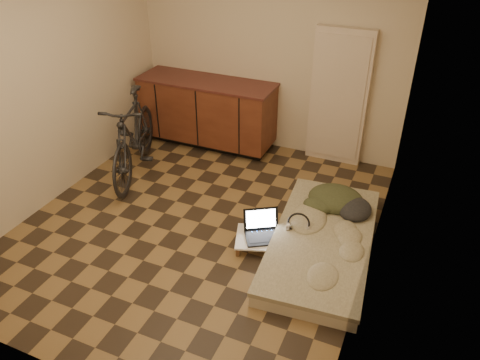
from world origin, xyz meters
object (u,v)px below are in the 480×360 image
at_px(bicycle, 133,132).
at_px(laptop, 262,231).
at_px(lap_desk, 268,238).
at_px(futon, 322,242).

bearing_deg(bicycle, laptop, -38.47).
distance_m(lap_desk, laptop, 0.09).
xyz_separation_m(futon, laptop, (-0.57, -0.15, 0.07)).
bearing_deg(futon, bicycle, 163.32).
bearing_deg(laptop, futon, -16.26).
xyz_separation_m(bicycle, futon, (2.50, -0.53, -0.48)).
xyz_separation_m(bicycle, lap_desk, (2.00, -0.69, -0.47)).
height_order(futon, laptop, laptop).
bearing_deg(laptop, bicycle, 129.17).
relative_size(lap_desk, laptop, 1.59).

